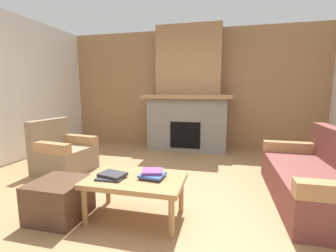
{
  "coord_description": "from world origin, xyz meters",
  "views": [
    {
      "loc": [
        0.8,
        -2.61,
        1.32
      ],
      "look_at": [
        -0.05,
        0.9,
        0.77
      ],
      "focal_mm": 25.13,
      "sensor_mm": 36.0,
      "label": 1
    }
  ],
  "objects_px": {
    "couch": "(317,179)",
    "ottoman": "(60,199)",
    "armchair": "(63,154)",
    "fireplace": "(188,97)",
    "coffee_table": "(135,183)"
  },
  "relations": [
    {
      "from": "couch",
      "to": "ottoman",
      "type": "relative_size",
      "value": 3.47
    },
    {
      "from": "couch",
      "to": "armchair",
      "type": "distance_m",
      "value": 3.65
    },
    {
      "from": "fireplace",
      "to": "coffee_table",
      "type": "xyz_separation_m",
      "value": [
        -0.07,
        -3.08,
        -0.79
      ]
    },
    {
      "from": "armchair",
      "to": "ottoman",
      "type": "height_order",
      "value": "armchair"
    },
    {
      "from": "ottoman",
      "to": "armchair",
      "type": "bearing_deg",
      "value": 126.25
    },
    {
      "from": "armchair",
      "to": "coffee_table",
      "type": "relative_size",
      "value": 0.85
    },
    {
      "from": "fireplace",
      "to": "couch",
      "type": "bearing_deg",
      "value": -50.14
    },
    {
      "from": "fireplace",
      "to": "ottoman",
      "type": "distance_m",
      "value": 3.5
    },
    {
      "from": "couch",
      "to": "ottoman",
      "type": "distance_m",
      "value": 2.9
    },
    {
      "from": "coffee_table",
      "to": "ottoman",
      "type": "distance_m",
      "value": 0.81
    },
    {
      "from": "couch",
      "to": "coffee_table",
      "type": "distance_m",
      "value": 2.12
    },
    {
      "from": "couch",
      "to": "ottoman",
      "type": "bearing_deg",
      "value": -159.7
    },
    {
      "from": "couch",
      "to": "armchair",
      "type": "relative_size",
      "value": 2.12
    },
    {
      "from": "couch",
      "to": "coffee_table",
      "type": "relative_size",
      "value": 1.8
    },
    {
      "from": "coffee_table",
      "to": "fireplace",
      "type": "bearing_deg",
      "value": 88.65
    }
  ]
}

